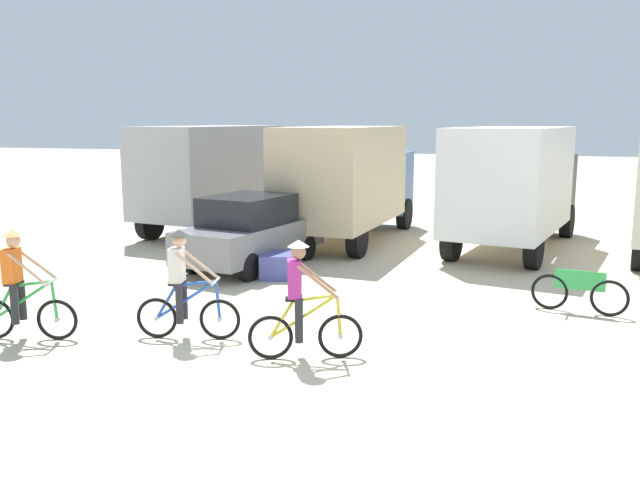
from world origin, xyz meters
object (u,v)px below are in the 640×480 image
(cyclist_orange_shirt, at_px, (20,289))
(cyclist_cowboy_hat, at_px, (184,289))
(box_truck_grey_hauler, at_px, (220,173))
(sedan_parked, at_px, (251,231))
(cyclist_near_camera, at_px, (301,304))
(supply_crate, at_px, (277,265))
(bicycle_spare, at_px, (579,292))
(box_truck_tan_camper, at_px, (349,178))
(box_truck_avon_van, at_px, (515,182))

(cyclist_orange_shirt, bearing_deg, cyclist_cowboy_hat, 17.52)
(box_truck_grey_hauler, bearing_deg, sedan_parked, -57.55)
(cyclist_near_camera, bearing_deg, supply_crate, 114.43)
(cyclist_orange_shirt, xyz_separation_m, bicycle_spare, (8.83, 4.26, -0.45))
(cyclist_orange_shirt, bearing_deg, bicycle_spare, 25.77)
(bicycle_spare, bearing_deg, cyclist_near_camera, -137.69)
(box_truck_tan_camper, relative_size, supply_crate, 7.79)
(box_truck_tan_camper, xyz_separation_m, box_truck_avon_van, (4.69, 0.01, 0.00))
(box_truck_grey_hauler, xyz_separation_m, sedan_parked, (2.97, -4.67, -0.99))
(supply_crate, bearing_deg, box_truck_avon_van, 44.73)
(cyclist_near_camera, xyz_separation_m, supply_crate, (-2.20, 4.84, -0.57))
(sedan_parked, bearing_deg, cyclist_cowboy_hat, -78.84)
(sedan_parked, bearing_deg, cyclist_near_camera, -60.81)
(box_truck_grey_hauler, xyz_separation_m, cyclist_cowboy_hat, (4.03, -10.05, -1.03))
(cyclist_orange_shirt, xyz_separation_m, cyclist_near_camera, (4.66, 0.47, 0.00))
(box_truck_avon_van, relative_size, sedan_parked, 1.58)
(cyclist_orange_shirt, distance_m, bicycle_spare, 9.81)
(box_truck_grey_hauler, distance_m, cyclist_cowboy_hat, 10.87)
(cyclist_cowboy_hat, bearing_deg, bicycle_spare, 28.81)
(bicycle_spare, bearing_deg, sedan_parked, 165.45)
(box_truck_avon_van, xyz_separation_m, bicycle_spare, (1.29, -6.07, -1.48))
(cyclist_orange_shirt, bearing_deg, cyclist_near_camera, 5.70)
(sedan_parked, xyz_separation_m, cyclist_cowboy_hat, (1.06, -5.37, -0.04))
(box_truck_avon_van, relative_size, supply_crate, 7.98)
(cyclist_orange_shirt, bearing_deg, box_truck_avon_van, 53.88)
(box_truck_avon_van, bearing_deg, sedan_parked, -145.59)
(cyclist_orange_shirt, bearing_deg, box_truck_grey_hauler, 97.88)
(cyclist_orange_shirt, relative_size, cyclist_cowboy_hat, 1.00)
(sedan_parked, bearing_deg, box_truck_tan_camper, 71.61)
(cyclist_orange_shirt, xyz_separation_m, supply_crate, (2.46, 5.30, -0.57))
(cyclist_cowboy_hat, relative_size, bicycle_spare, 1.06)
(supply_crate, bearing_deg, bicycle_spare, -9.26)
(box_truck_grey_hauler, height_order, bicycle_spare, box_truck_grey_hauler)
(box_truck_grey_hauler, distance_m, box_truck_avon_van, 9.05)
(cyclist_near_camera, height_order, supply_crate, cyclist_near_camera)
(box_truck_avon_van, bearing_deg, box_truck_grey_hauler, 176.75)
(supply_crate, bearing_deg, cyclist_near_camera, -65.57)
(box_truck_tan_camper, relative_size, cyclist_orange_shirt, 3.80)
(box_truck_tan_camper, distance_m, box_truck_avon_van, 4.69)
(box_truck_grey_hauler, relative_size, cyclist_orange_shirt, 3.86)
(box_truck_tan_camper, distance_m, cyclist_near_camera, 10.07)
(box_truck_grey_hauler, bearing_deg, supply_crate, -54.45)
(sedan_parked, relative_size, supply_crate, 5.04)
(box_truck_tan_camper, xyz_separation_m, cyclist_near_camera, (1.81, -9.86, -1.03))
(box_truck_grey_hauler, xyz_separation_m, box_truck_avon_van, (9.04, -0.51, 0.00))
(sedan_parked, xyz_separation_m, supply_crate, (0.99, -0.87, -0.60))
(sedan_parked, bearing_deg, box_truck_avon_van, 34.41)
(box_truck_tan_camper, xyz_separation_m, bicycle_spare, (5.98, -6.06, -1.48))
(box_truck_grey_hauler, distance_m, bicycle_spare, 12.34)
(box_truck_avon_van, bearing_deg, cyclist_orange_shirt, -126.12)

